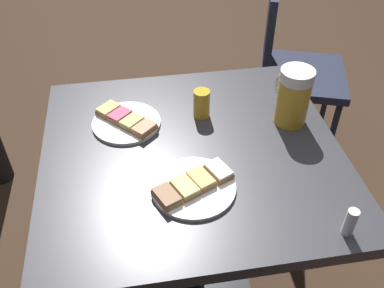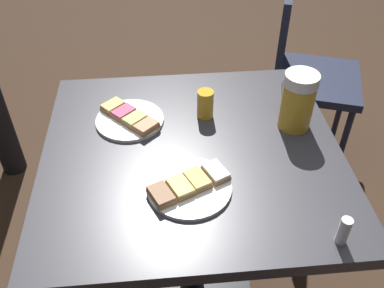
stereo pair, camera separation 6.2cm
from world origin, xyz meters
The scene contains 8 objects.
ground_plane centered at (0.00, 0.00, 0.00)m, with size 6.00×6.00×0.00m, color #382619.
cafe_table centered at (0.00, 0.00, 0.56)m, with size 0.81×0.78×0.70m.
plate_near centered at (-0.17, 0.14, 0.71)m, with size 0.20×0.20×0.03m.
plate_far centered at (-0.02, -0.14, 0.71)m, with size 0.21×0.21×0.03m.
beer_mug centered at (0.30, 0.08, 0.79)m, with size 0.09×0.15×0.17m.
beer_glass_small centered at (0.05, 0.15, 0.74)m, with size 0.05×0.05×0.09m, color gold.
salt_shaker centered at (0.30, -0.33, 0.74)m, with size 0.03×0.03×0.07m, color silver.
cafe_chair centered at (0.56, 0.73, 0.49)m, with size 0.48×0.48×0.84m.
Camera 2 is at (-0.08, -0.87, 1.48)m, focal length 40.17 mm.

